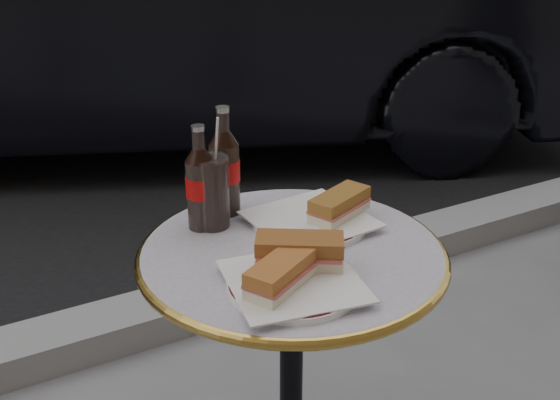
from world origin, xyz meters
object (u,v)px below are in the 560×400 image
parked_car (185,10)px  cola_bottle_left (200,177)px  bistro_table (291,395)px  cola_glass (211,192)px  cola_bottle_right (224,161)px  plate_right (310,223)px  plate_left (294,285)px

parked_car → cola_bottle_left: bearing=-178.3°
bistro_table → cola_bottle_left: (-0.12, 0.18, 0.48)m
cola_glass → parked_car: parked_car is taller
cola_bottle_right → cola_glass: 0.08m
plate_right → cola_glass: 0.22m
bistro_table → parked_car: bearing=72.3°
plate_left → cola_bottle_left: cola_bottle_left is taller
plate_left → cola_bottle_right: cola_bottle_right is taller
plate_right → cola_bottle_right: size_ratio=1.00×
cola_bottle_left → cola_glass: 0.04m
plate_right → cola_bottle_left: (-0.20, 0.11, 0.11)m
plate_left → parked_car: bearing=71.7°
cola_bottle_left → plate_right: bearing=-27.5°
plate_right → cola_bottle_left: size_ratio=1.07×
plate_left → cola_bottle_left: size_ratio=1.07×
bistro_table → cola_glass: size_ratio=4.69×
plate_left → cola_glass: 0.31m
bistro_table → parked_car: size_ratio=0.16×
plate_left → plate_right: 0.26m
parked_car → plate_right: bearing=-173.5°
plate_left → cola_glass: (-0.02, 0.30, 0.07)m
plate_left → plate_right: same height
plate_left → cola_bottle_right: size_ratio=1.00×
parked_car → cola_glass: bearing=-177.8°
plate_left → cola_glass: bearing=94.4°
plate_right → cola_bottle_right: 0.23m
plate_right → cola_glass: bearing=151.0°
plate_left → cola_bottle_left: (-0.04, 0.31, 0.11)m
bistro_table → plate_right: 0.39m
bistro_table → cola_glass: 0.49m
cola_glass → bistro_table: bearing=-61.3°
cola_glass → plate_right: bearing=-29.0°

